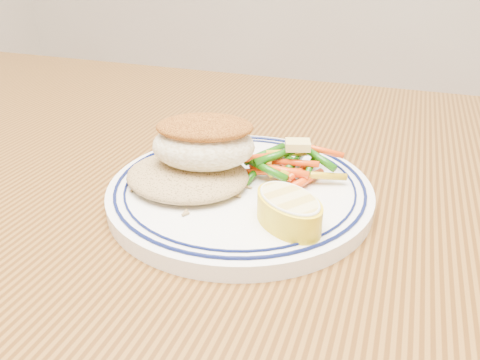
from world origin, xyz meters
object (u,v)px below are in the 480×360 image
at_px(lemon_wedge, 289,209).
at_px(plate, 240,190).
at_px(fish_fillet, 204,141).
at_px(vegetable_pile, 287,163).
at_px(rice_pilaf, 187,173).
at_px(dining_table, 223,287).

bearing_deg(lemon_wedge, plate, 139.45).
height_order(fish_fillet, vegetable_pile, fish_fillet).
relative_size(vegetable_pile, lemon_wedge, 1.27).
relative_size(fish_fillet, lemon_wedge, 1.29).
bearing_deg(plate, vegetable_pile, 43.02).
xyz_separation_m(fish_fillet, vegetable_pile, (0.07, 0.04, -0.03)).
bearing_deg(rice_pilaf, dining_table, -7.93).
relative_size(dining_table, rice_pilaf, 12.87).
bearing_deg(vegetable_pile, lemon_wedge, -74.52).
height_order(dining_table, vegetable_pile, vegetable_pile).
xyz_separation_m(dining_table, rice_pilaf, (-0.04, 0.00, 0.12)).
distance_m(dining_table, vegetable_pile, 0.14).
bearing_deg(dining_table, plate, 58.33).
bearing_deg(fish_fillet, vegetable_pile, 26.73).
xyz_separation_m(dining_table, lemon_wedge, (0.07, -0.03, 0.13)).
distance_m(dining_table, rice_pilaf, 0.13).
relative_size(plate, lemon_wedge, 2.90).
height_order(dining_table, plate, plate).
height_order(fish_fillet, lemon_wedge, fish_fillet).
distance_m(plate, vegetable_pile, 0.05).
height_order(rice_pilaf, fish_fillet, fish_fillet).
distance_m(dining_table, plate, 0.11).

